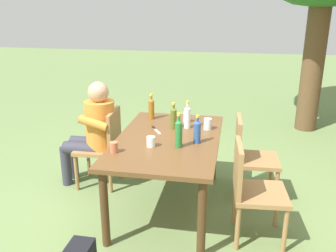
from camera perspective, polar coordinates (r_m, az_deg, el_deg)
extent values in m
plane|color=#6B844C|center=(3.77, 0.00, -12.49)|extent=(24.00, 24.00, 0.00)
cube|color=brown|center=(3.45, 0.00, -2.20)|extent=(1.56, 0.96, 0.04)
cylinder|color=#4C311A|center=(4.30, -3.54, -3.15)|extent=(0.07, 0.07, 0.70)
cylinder|color=#4C311A|center=(3.11, -9.93, -12.70)|extent=(0.07, 0.07, 0.70)
cylinder|color=#4C311A|center=(4.19, 7.18, -3.89)|extent=(0.07, 0.07, 0.70)
cylinder|color=#4C311A|center=(2.95, 5.32, -14.34)|extent=(0.07, 0.07, 0.70)
cube|color=#A37547|center=(4.10, -11.00, -3.44)|extent=(0.46, 0.46, 0.04)
cube|color=#A37547|center=(3.96, -8.47, -0.54)|extent=(0.42, 0.06, 0.42)
cylinder|color=#A37547|center=(4.41, -12.39, -5.06)|extent=(0.04, 0.04, 0.41)
cylinder|color=#A37547|center=(4.10, -14.19, -7.17)|extent=(0.04, 0.04, 0.41)
cylinder|color=#A37547|center=(4.30, -7.61, -5.42)|extent=(0.04, 0.04, 0.41)
cylinder|color=#A37547|center=(3.97, -9.05, -7.64)|extent=(0.04, 0.04, 0.41)
cube|color=#A37547|center=(3.85, 13.76, -5.20)|extent=(0.46, 0.46, 0.04)
cube|color=#A37547|center=(3.74, 10.98, -1.87)|extent=(0.42, 0.06, 0.42)
cylinder|color=#A37547|center=(3.80, 16.63, -9.56)|extent=(0.04, 0.04, 0.41)
cylinder|color=#A37547|center=(4.13, 15.92, -7.07)|extent=(0.04, 0.04, 0.41)
cylinder|color=#A37547|center=(3.76, 10.82, -9.40)|extent=(0.04, 0.04, 0.41)
cylinder|color=#A37547|center=(4.10, 10.62, -6.90)|extent=(0.04, 0.04, 0.41)
cube|color=#A37547|center=(3.22, 14.30, -10.25)|extent=(0.47, 0.47, 0.04)
cube|color=#A37547|center=(3.09, 10.95, -6.47)|extent=(0.42, 0.07, 0.42)
cylinder|color=#A37547|center=(3.21, 17.90, -15.43)|extent=(0.04, 0.04, 0.41)
cylinder|color=#A37547|center=(3.52, 16.71, -11.98)|extent=(0.04, 0.04, 0.41)
cylinder|color=#A37547|center=(3.15, 10.87, -15.47)|extent=(0.04, 0.04, 0.41)
cylinder|color=#A37547|center=(3.47, 10.40, -11.94)|extent=(0.04, 0.04, 0.41)
cylinder|color=orange|center=(3.99, -10.58, 0.23)|extent=(0.32, 0.32, 0.52)
sphere|color=tan|center=(3.89, -10.90, 5.25)|extent=(0.22, 0.22, 0.22)
cylinder|color=#383847|center=(4.23, -12.48, -2.57)|extent=(0.14, 0.40, 0.14)
cylinder|color=#383847|center=(4.39, -14.69, -5.10)|extent=(0.11, 0.11, 0.45)
cylinder|color=orange|center=(4.13, -9.73, 2.08)|extent=(0.09, 0.31, 0.16)
cylinder|color=#383847|center=(4.07, -13.44, -3.47)|extent=(0.14, 0.40, 0.14)
cylinder|color=#383847|center=(4.24, -15.70, -6.06)|extent=(0.11, 0.11, 0.45)
cylinder|color=orange|center=(3.80, -11.66, 0.45)|extent=(0.09, 0.31, 0.16)
cylinder|color=#2D56A3|center=(3.31, 4.60, -1.11)|extent=(0.06, 0.06, 0.19)
cone|color=#2D56A3|center=(3.27, 4.65, 0.67)|extent=(0.06, 0.06, 0.03)
cylinder|color=#2D56A3|center=(3.26, 4.66, 1.11)|extent=(0.03, 0.03, 0.03)
cylinder|color=yellow|center=(3.26, 4.67, 1.50)|extent=(0.03, 0.03, 0.02)
cylinder|color=#287A38|center=(3.19, 1.68, -1.44)|extent=(0.06, 0.06, 0.23)
cone|color=#287A38|center=(3.15, 1.71, 0.77)|extent=(0.06, 0.06, 0.03)
cylinder|color=#287A38|center=(3.14, 1.71, 1.32)|extent=(0.03, 0.03, 0.03)
cylinder|color=yellow|center=(3.13, 1.72, 1.82)|extent=(0.03, 0.03, 0.03)
cylinder|color=#566623|center=(3.66, 0.87, 1.04)|extent=(0.06, 0.06, 0.20)
cone|color=#566623|center=(3.63, 0.88, 2.74)|extent=(0.06, 0.06, 0.03)
cylinder|color=#566623|center=(3.62, 0.88, 3.15)|extent=(0.03, 0.03, 0.03)
cylinder|color=yellow|center=(3.62, 0.89, 3.53)|extent=(0.03, 0.03, 0.02)
cylinder|color=#996019|center=(3.98, -2.62, 2.54)|extent=(0.06, 0.06, 0.20)
cone|color=#996019|center=(3.95, -2.65, 4.15)|extent=(0.06, 0.06, 0.03)
cylinder|color=#996019|center=(3.95, -2.65, 4.54)|extent=(0.03, 0.03, 0.03)
cylinder|color=yellow|center=(3.94, -2.66, 4.90)|extent=(0.03, 0.03, 0.02)
cylinder|color=white|center=(3.69, 3.05, 1.20)|extent=(0.06, 0.06, 0.20)
cone|color=white|center=(3.65, 3.08, 2.94)|extent=(0.06, 0.06, 0.03)
cylinder|color=white|center=(3.65, 3.09, 3.37)|extent=(0.03, 0.03, 0.03)
cylinder|color=yellow|center=(3.64, 3.09, 3.75)|extent=(0.03, 0.03, 0.02)
cylinder|color=#B2B7BC|center=(3.89, 2.84, 1.41)|extent=(0.07, 0.07, 0.11)
cylinder|color=silver|center=(3.68, 6.26, 0.31)|extent=(0.08, 0.08, 0.11)
cylinder|color=white|center=(3.23, -2.69, -2.47)|extent=(0.08, 0.08, 0.09)
cylinder|color=#BC6B47|center=(3.14, -8.48, -3.33)|extent=(0.07, 0.07, 0.09)
cube|color=silver|center=(3.61, -1.70, -0.83)|extent=(0.17, 0.11, 0.01)
cube|color=black|center=(3.71, -2.24, -0.25)|extent=(0.08, 0.06, 0.01)
cylinder|color=brown|center=(6.09, 22.08, 11.10)|extent=(0.33, 0.33, 2.56)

